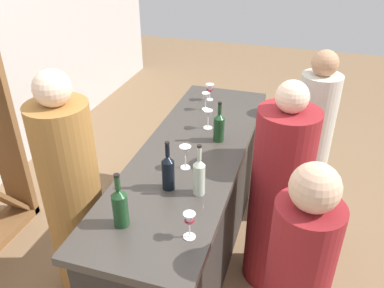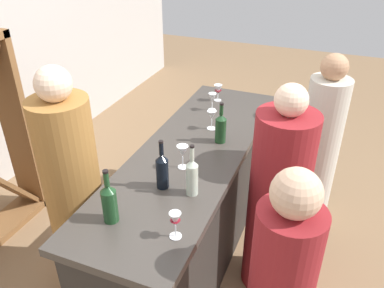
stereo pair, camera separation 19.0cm
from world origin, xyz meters
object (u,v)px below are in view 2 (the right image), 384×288
(wine_bottle_second_right_olive_green, at_px, (221,127))
(person_left_guest, at_px, (277,203))
(wine_glass_far_left, at_px, (212,99))
(person_center_guest, at_px, (319,149))
(wine_bottle_second_left_near_black, at_px, (162,170))
(wine_glass_near_right, at_px, (212,116))
(wine_glass_near_center, at_px, (183,152))
(wine_glass_near_left, at_px, (175,221))
(wine_glass_far_center, at_px, (218,90))
(wine_bottle_leftmost_olive_green, at_px, (109,202))
(person_server_behind, at_px, (73,191))
(wine_bottle_center_clear_pale, at_px, (192,176))

(wine_bottle_second_right_olive_green, bearing_deg, person_left_guest, -110.42)
(wine_glass_far_left, bearing_deg, person_center_guest, -77.52)
(wine_bottle_second_left_near_black, xyz_separation_m, person_left_guest, (0.46, -0.61, -0.40))
(person_center_guest, bearing_deg, wine_bottle_second_left_near_black, 37.52)
(wine_bottle_second_left_near_black, xyz_separation_m, wine_glass_near_right, (0.79, -0.02, -0.01))
(wine_glass_near_center, height_order, person_center_guest, person_center_guest)
(wine_glass_near_left, height_order, wine_glass_far_center, wine_glass_near_left)
(wine_glass_near_left, height_order, wine_glass_near_center, wine_glass_near_center)
(wine_bottle_leftmost_olive_green, height_order, wine_glass_far_center, wine_bottle_leftmost_olive_green)
(wine_glass_far_left, distance_m, person_center_guest, 0.98)
(wine_bottle_second_right_olive_green, height_order, wine_glass_near_left, wine_bottle_second_right_olive_green)
(wine_glass_far_center, bearing_deg, person_server_behind, 155.11)
(wine_glass_near_center, relative_size, wine_glass_near_right, 1.07)
(wine_bottle_second_left_near_black, xyz_separation_m, wine_glass_near_center, (0.23, -0.03, -0.00))
(wine_bottle_leftmost_olive_green, relative_size, wine_glass_near_left, 2.09)
(wine_glass_near_center, bearing_deg, wine_glass_near_right, 0.50)
(person_left_guest, height_order, person_center_guest, person_left_guest)
(wine_glass_far_center, xyz_separation_m, person_left_guest, (-0.84, -0.71, -0.37))
(wine_bottle_center_clear_pale, xyz_separation_m, person_left_guest, (0.45, -0.43, -0.40))
(wine_bottle_second_right_olive_green, height_order, person_left_guest, person_left_guest)
(wine_bottle_leftmost_olive_green, distance_m, wine_bottle_second_right_olive_green, 1.03)
(wine_glass_near_left, height_order, wine_glass_far_left, wine_glass_near_left)
(person_server_behind, bearing_deg, person_center_guest, 25.34)
(wine_bottle_second_left_near_black, relative_size, person_left_guest, 0.20)
(wine_glass_near_center, relative_size, wine_glass_far_left, 1.08)
(wine_bottle_second_left_near_black, relative_size, wine_bottle_center_clear_pale, 0.97)
(wine_bottle_second_left_near_black, xyz_separation_m, wine_glass_far_center, (1.30, 0.10, -0.02))
(wine_glass_near_left, relative_size, wine_glass_far_center, 1.05)
(wine_glass_near_right, xyz_separation_m, person_left_guest, (-0.33, -0.59, -0.38))
(wine_bottle_leftmost_olive_green, relative_size, wine_glass_far_left, 2.15)
(wine_bottle_center_clear_pale, xyz_separation_m, wine_glass_near_right, (0.79, 0.16, -0.02))
(wine_glass_far_center, relative_size, person_center_guest, 0.09)
(wine_bottle_leftmost_olive_green, height_order, wine_glass_far_left, wine_bottle_leftmost_olive_green)
(wine_bottle_second_right_olive_green, relative_size, wine_glass_far_left, 2.02)
(wine_bottle_leftmost_olive_green, xyz_separation_m, wine_glass_far_left, (1.46, -0.04, -0.02))
(wine_bottle_leftmost_olive_green, bearing_deg, wine_glass_near_right, -7.21)
(wine_bottle_second_left_near_black, distance_m, wine_glass_near_center, 0.23)
(wine_glass_near_left, height_order, wine_glass_near_right, wine_glass_near_left)
(wine_glass_near_center, xyz_separation_m, person_center_guest, (1.06, -0.76, -0.40))
(wine_glass_near_center, bearing_deg, wine_bottle_leftmost_olive_green, 165.81)
(wine_glass_far_left, distance_m, person_left_guest, 1.02)
(wine_bottle_center_clear_pale, height_order, wine_glass_near_right, wine_bottle_center_clear_pale)
(wine_bottle_center_clear_pale, xyz_separation_m, wine_glass_far_center, (1.29, 0.28, -0.03))
(wine_glass_far_left, relative_size, person_left_guest, 0.09)
(wine_bottle_second_right_olive_green, bearing_deg, wine_bottle_second_left_near_black, 167.16)
(wine_bottle_leftmost_olive_green, height_order, person_center_guest, person_center_guest)
(wine_glass_far_left, bearing_deg, wine_glass_near_center, -172.81)
(wine_glass_near_left, bearing_deg, person_server_behind, 68.45)
(wine_bottle_second_left_near_black, bearing_deg, wine_bottle_center_clear_pale, -88.77)
(wine_bottle_second_left_near_black, bearing_deg, wine_glass_near_right, -1.67)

